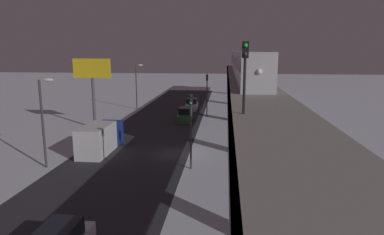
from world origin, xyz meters
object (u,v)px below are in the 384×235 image
sedan_green (185,116)px  traffic_light_mid (207,89)px  subway_train (243,62)px  sedan_white_2 (192,105)px  commercial_billboard (92,75)px  traffic_light_near (191,120)px  rail_signal (245,65)px  box_truck (100,138)px

sedan_green → traffic_light_mid: 5.85m
subway_train → traffic_light_mid: bearing=41.2°
sedan_white_2 → commercial_billboard: commercial_billboard is taller
subway_train → sedan_white_2: 11.16m
commercial_billboard → sedan_green: bearing=-153.3°
traffic_light_near → rail_signal: bearing=115.1°
rail_signal → traffic_light_near: bearing=-64.9°
traffic_light_near → traffic_light_mid: bearing=-90.0°
sedan_green → box_truck: size_ratio=0.60×
sedan_green → commercial_billboard: 13.78m
subway_train → sedan_green: size_ratio=12.40×
sedan_white_2 → box_truck: bearing=-104.7°
sedan_white_2 → commercial_billboard: (11.07, 15.29, 6.03)m
rail_signal → traffic_light_mid: bearing=-83.1°
subway_train → commercial_billboard: (19.43, 14.14, -1.28)m
sedan_green → box_truck: bearing=-113.3°
sedan_green → traffic_light_near: size_ratio=0.70×
sedan_green → box_truck: 16.72m
traffic_light_near → box_truck: bearing=-24.4°
subway_train → sedan_green: subway_train is taller
box_truck → commercial_billboard: bearing=-65.4°
sedan_white_2 → box_truck: size_ratio=0.57×
box_truck → traffic_light_near: 10.81m
box_truck → traffic_light_near: bearing=155.6°
subway_train → traffic_light_near: bearing=79.0°
subway_train → box_truck: 29.01m
sedan_white_2 → sedan_green: bearing=-90.0°
box_truck → sedan_white_2: bearing=-104.7°
sedan_white_2 → traffic_light_near: size_ratio=0.66×
sedan_white_2 → traffic_light_near: traffic_light_near is taller
box_truck → rail_signal: bearing=136.9°
rail_signal → sedan_green: 29.81m
subway_train → rail_signal: 36.45m
sedan_green → traffic_light_mid: bearing=52.5°
sedan_green → commercial_billboard: size_ratio=0.50×
sedan_white_2 → traffic_light_mid: bearing=-64.0°
sedan_green → traffic_light_near: traffic_light_near is taller
rail_signal → traffic_light_mid: 32.22m
subway_train → box_truck: size_ratio=7.50×
box_truck → sedan_green: bearing=-113.3°
subway_train → rail_signal: (1.63, 36.40, 0.95)m
subway_train → sedan_white_2: subway_train is taller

